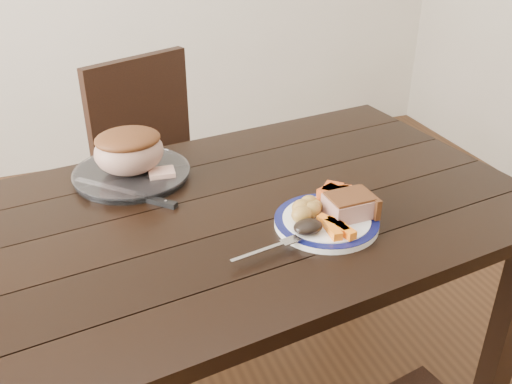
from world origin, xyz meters
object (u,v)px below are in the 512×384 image
object	(u,v)px
roast_joint	(129,152)
dinner_plate	(326,222)
chair_far	(161,170)
fork	(271,248)
pork_slice	(349,206)
carving_knife	(144,198)
dining_table	(225,241)
serving_platter	(132,175)

from	to	relation	value
roast_joint	dinner_plate	bearing A→B (deg)	-46.57
chair_far	dinner_plate	distance (m)	0.94
chair_far	roast_joint	size ratio (longest dim) A/B	4.87
fork	pork_slice	bearing A→B (deg)	5.30
roast_joint	carving_knife	xyz separation A→B (m)	(0.01, -0.14, -0.07)
chair_far	fork	size ratio (longest dim) A/B	5.23
chair_far	dinner_plate	world-z (taller)	chair_far
pork_slice	fork	world-z (taller)	pork_slice
dining_table	roast_joint	xyz separation A→B (m)	(-0.18, 0.27, 0.17)
fork	dining_table	bearing A→B (deg)	89.85
pork_slice	serving_platter	bearing A→B (deg)	136.91
dining_table	fork	size ratio (longest dim) A/B	9.55
dinner_plate	roast_joint	distance (m)	0.58
chair_far	pork_slice	distance (m)	0.97
pork_slice	fork	bearing A→B (deg)	-164.32
dining_table	dinner_plate	world-z (taller)	dinner_plate
dining_table	serving_platter	size ratio (longest dim) A/B	5.35
chair_far	carving_knife	world-z (taller)	chair_far
chair_far	fork	xyz separation A→B (m)	(0.06, -0.95, 0.25)
dinner_plate	carving_knife	world-z (taller)	dinner_plate
serving_platter	roast_joint	distance (m)	0.07
pork_slice	chair_far	bearing A→B (deg)	107.95
dinner_plate	pork_slice	world-z (taller)	pork_slice
roast_joint	chair_far	bearing A→B (deg)	70.15
dining_table	dinner_plate	distance (m)	0.28
pork_slice	carving_knife	distance (m)	0.53
pork_slice	dining_table	bearing A→B (deg)	149.96
dining_table	chair_far	size ratio (longest dim) A/B	1.83
dinner_plate	roast_joint	bearing A→B (deg)	133.43
chair_far	serving_platter	bearing A→B (deg)	47.89
pork_slice	dinner_plate	bearing A→B (deg)	175.24
serving_platter	roast_joint	size ratio (longest dim) A/B	1.66
chair_far	pork_slice	size ratio (longest dim) A/B	8.52
serving_platter	carving_knife	xyz separation A→B (m)	(0.01, -0.14, -0.00)
fork	carving_knife	bearing A→B (deg)	111.82
pork_slice	fork	size ratio (longest dim) A/B	0.61
dinner_plate	pork_slice	xyz separation A→B (m)	(0.06, -0.00, 0.04)
roast_joint	pork_slice	bearing A→B (deg)	-43.09
dinner_plate	carving_knife	bearing A→B (deg)	144.62
fork	roast_joint	xyz separation A→B (m)	(-0.22, 0.49, 0.06)
dining_table	carving_knife	xyz separation A→B (m)	(-0.18, 0.13, 0.10)
fork	roast_joint	world-z (taller)	roast_joint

